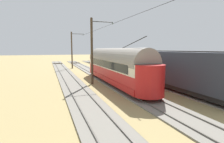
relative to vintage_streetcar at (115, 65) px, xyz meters
name	(u,v)px	position (x,y,z in m)	size (l,w,h in m)	color
ground_plane	(110,81)	(0.00, -1.91, -2.26)	(220.00, 220.00, 0.00)	#9E8956
track_streetcar_siding	(142,78)	(-4.94, -2.23, -2.21)	(2.80, 80.00, 0.18)	slate
track_adjacent_siding	(109,80)	(0.00, -2.23, -2.21)	(2.80, 80.00, 0.18)	slate
track_third_siding	(71,83)	(4.94, -2.23, -2.21)	(2.80, 80.00, 0.18)	slate
vintage_streetcar	(115,65)	(0.00, 0.00, 0.00)	(2.65, 17.89, 5.09)	red
boxcar_adjacent	(184,70)	(-4.94, 6.01, -0.10)	(2.96, 12.44, 3.85)	#2D333D
catenary_pole_foreground	(72,50)	(2.56, -19.14, 1.80)	(2.85, 0.28, 7.79)	#423323
catenary_pole_mid_near	(92,50)	(2.56, -0.77, 1.80)	(2.85, 0.28, 7.79)	#423323
overhead_wire_run	(150,9)	(0.04, 7.65, 4.98)	(2.65, 59.12, 0.18)	black
switch_stand	(130,69)	(-6.22, -8.97, -1.56)	(0.50, 0.30, 1.24)	black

